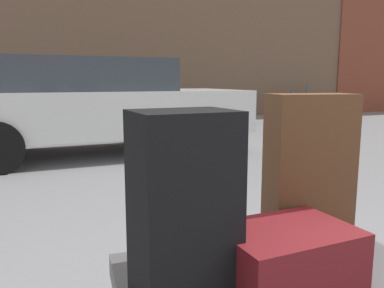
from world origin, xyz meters
name	(u,v)px	position (x,y,z in m)	size (l,w,h in m)	color
suitcase_maroon_front_left	(285,256)	(0.00, -0.01, 0.45)	(0.50, 0.36, 0.22)	maroon
suitcase_black_rear_left	(184,206)	(-0.39, 0.02, 0.67)	(0.34, 0.27, 0.67)	black
suitcase_brown_front_right	(309,170)	(0.29, 0.29, 0.69)	(0.38, 0.20, 0.71)	#51331E
parked_car	(98,104)	(-0.38, 4.79, 0.76)	(4.47, 2.28, 1.42)	silver
bicycle_leaning	(296,104)	(6.03, 9.60, 0.37)	(1.73, 0.45, 0.96)	black
bollard_kerb_near	(201,112)	(2.30, 7.91, 0.33)	(0.23, 0.23, 0.67)	#383838
bollard_kerb_mid	(248,111)	(3.58, 7.91, 0.33)	(0.23, 0.23, 0.67)	#383838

